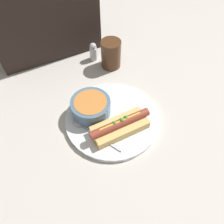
# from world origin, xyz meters

# --- Properties ---
(ground_plane) EXTENTS (4.00, 4.00, 0.00)m
(ground_plane) POSITION_xyz_m (0.00, 0.00, 0.00)
(ground_plane) COLOR #BCB7AD
(dinner_plate) EXTENTS (0.29, 0.29, 0.01)m
(dinner_plate) POSITION_xyz_m (0.00, 0.00, 0.01)
(dinner_plate) COLOR white
(dinner_plate) RESTS_ON ground_plane
(hot_dog) EXTENTS (0.19, 0.07, 0.05)m
(hot_dog) POSITION_xyz_m (0.00, -0.05, 0.04)
(hot_dog) COLOR #DBAD60
(hot_dog) RESTS_ON dinner_plate
(soup_bowl) EXTENTS (0.12, 0.12, 0.05)m
(soup_bowl) POSITION_xyz_m (-0.05, 0.04, 0.04)
(soup_bowl) COLOR slate
(soup_bowl) RESTS_ON dinner_plate
(spoon) EXTENTS (0.10, 0.17, 0.01)m
(spoon) POSITION_xyz_m (-0.09, -0.00, 0.02)
(spoon) COLOR #B7B7BC
(spoon) RESTS_ON dinner_plate
(drinking_glass) EXTENTS (0.07, 0.07, 0.11)m
(drinking_glass) POSITION_xyz_m (0.11, 0.23, 0.05)
(drinking_glass) COLOR #4C2D19
(drinking_glass) RESTS_ON ground_plane
(salt_shaker) EXTENTS (0.03, 0.03, 0.07)m
(salt_shaker) POSITION_xyz_m (0.06, 0.29, 0.04)
(salt_shaker) COLOR silver
(salt_shaker) RESTS_ON ground_plane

